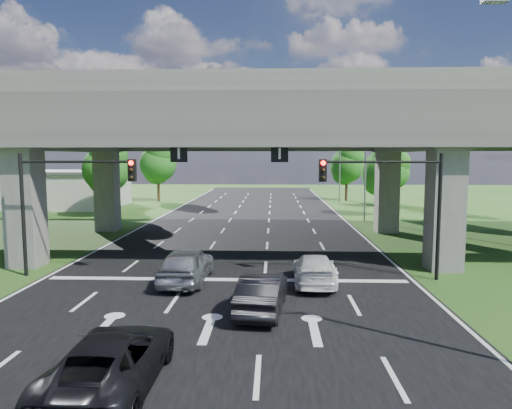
# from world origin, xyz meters

# --- Properties ---
(ground) EXTENTS (160.00, 160.00, 0.00)m
(ground) POSITION_xyz_m (0.00, 0.00, 0.00)
(ground) COLOR #224C18
(ground) RESTS_ON ground
(road) EXTENTS (18.00, 120.00, 0.03)m
(road) POSITION_xyz_m (0.00, 10.00, 0.01)
(road) COLOR black
(road) RESTS_ON ground
(overpass) EXTENTS (80.00, 15.00, 10.00)m
(overpass) POSITION_xyz_m (0.00, 12.00, 7.92)
(overpass) COLOR #3A3735
(overpass) RESTS_ON ground
(warehouse) EXTENTS (20.00, 10.00, 4.00)m
(warehouse) POSITION_xyz_m (-26.00, 35.00, 2.00)
(warehouse) COLOR #9E9E99
(warehouse) RESTS_ON ground
(signal_right) EXTENTS (5.76, 0.54, 6.00)m
(signal_right) POSITION_xyz_m (7.82, 3.94, 4.19)
(signal_right) COLOR black
(signal_right) RESTS_ON ground
(signal_left) EXTENTS (5.76, 0.54, 6.00)m
(signal_left) POSITION_xyz_m (-7.82, 3.94, 4.19)
(signal_left) COLOR black
(signal_left) RESTS_ON ground
(streetlight_far) EXTENTS (3.38, 0.25, 10.00)m
(streetlight_far) POSITION_xyz_m (10.10, 24.00, 5.85)
(streetlight_far) COLOR gray
(streetlight_far) RESTS_ON ground
(streetlight_beyond) EXTENTS (3.38, 0.25, 10.00)m
(streetlight_beyond) POSITION_xyz_m (10.10, 40.00, 5.85)
(streetlight_beyond) COLOR gray
(streetlight_beyond) RESTS_ON ground
(tree_left_near) EXTENTS (4.50, 4.50, 7.80)m
(tree_left_near) POSITION_xyz_m (-13.95, 26.00, 4.82)
(tree_left_near) COLOR black
(tree_left_near) RESTS_ON ground
(tree_left_mid) EXTENTS (3.91, 3.90, 6.76)m
(tree_left_mid) POSITION_xyz_m (-16.95, 34.00, 4.17)
(tree_left_mid) COLOR black
(tree_left_mid) RESTS_ON ground
(tree_left_far) EXTENTS (4.80, 4.80, 8.32)m
(tree_left_far) POSITION_xyz_m (-12.95, 42.00, 5.14)
(tree_left_far) COLOR black
(tree_left_far) RESTS_ON ground
(tree_right_near) EXTENTS (4.20, 4.20, 7.28)m
(tree_right_near) POSITION_xyz_m (13.05, 28.00, 4.50)
(tree_right_near) COLOR black
(tree_right_near) RESTS_ON ground
(tree_right_mid) EXTENTS (3.91, 3.90, 6.76)m
(tree_right_mid) POSITION_xyz_m (16.05, 36.00, 4.17)
(tree_right_mid) COLOR black
(tree_right_mid) RESTS_ON ground
(tree_right_far) EXTENTS (4.50, 4.50, 7.80)m
(tree_right_far) POSITION_xyz_m (12.05, 44.00, 4.82)
(tree_right_far) COLOR black
(tree_right_far) RESTS_ON ground
(car_silver) EXTENTS (2.15, 4.94, 1.66)m
(car_silver) POSITION_xyz_m (-1.80, 3.00, 0.86)
(car_silver) COLOR #A7A9AE
(car_silver) RESTS_ON road
(car_dark) EXTENTS (2.00, 4.51, 1.44)m
(car_dark) POSITION_xyz_m (1.80, -0.94, 0.75)
(car_dark) COLOR black
(car_dark) RESTS_ON road
(car_white) EXTENTS (2.03, 4.67, 1.34)m
(car_white) POSITION_xyz_m (4.10, 3.00, 0.70)
(car_white) COLOR silver
(car_white) RESTS_ON road
(car_trailing) EXTENTS (2.37, 5.11, 1.42)m
(car_trailing) POSITION_xyz_m (-1.84, -6.77, 0.74)
(car_trailing) COLOR black
(car_trailing) RESTS_ON road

